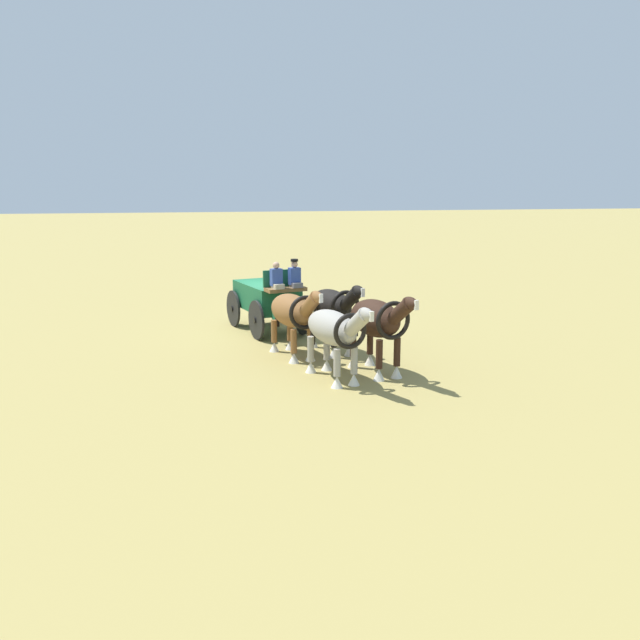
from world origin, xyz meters
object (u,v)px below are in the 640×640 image
at_px(draft_horse_lead_near, 377,321).
at_px(draft_horse_lead_off, 334,331).
at_px(draft_horse_rear_near, 333,307).
at_px(draft_horse_rear_off, 293,313).
at_px(show_wagon, 268,298).

distance_m(draft_horse_lead_near, draft_horse_lead_off, 1.31).
bearing_deg(draft_horse_rear_near, draft_horse_rear_off, -77.19).
distance_m(draft_horse_rear_near, draft_horse_rear_off, 1.30).
relative_size(show_wagon, draft_horse_rear_near, 1.95).
bearing_deg(show_wagon, draft_horse_rear_near, 23.16).
distance_m(draft_horse_rear_near, draft_horse_lead_off, 2.91).
bearing_deg(show_wagon, draft_horse_lead_off, 7.02).
relative_size(show_wagon, draft_horse_lead_off, 1.86).
height_order(draft_horse_rear_off, draft_horse_lead_off, draft_horse_rear_off).
height_order(show_wagon, draft_horse_rear_off, show_wagon).
height_order(draft_horse_rear_near, draft_horse_rear_off, draft_horse_rear_near).
distance_m(show_wagon, draft_horse_rear_near, 3.68).
bearing_deg(draft_horse_rear_near, show_wagon, -156.84).
bearing_deg(show_wagon, draft_horse_lead_near, 18.95).
relative_size(draft_horse_rear_near, draft_horse_rear_off, 0.98).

